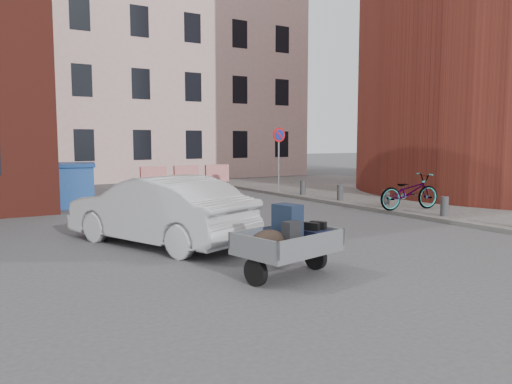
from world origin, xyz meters
TOP-DOWN VIEW (x-y plane):
  - ground at (0.00, 0.00)m, footprint 120.00×120.00m
  - sidewalk at (10.00, 4.00)m, footprint 9.00×24.00m
  - building_pink at (6.00, 22.00)m, footprint 16.00×8.00m
  - no_parking_sign at (6.00, 9.48)m, footprint 0.60×0.09m
  - bollards at (6.00, 3.40)m, footprint 0.22×9.02m
  - barriers at (4.20, 15.00)m, footprint 4.70×0.18m
  - trailer at (-1.17, -1.31)m, footprint 1.79×1.94m
  - dumpster at (-3.26, 10.00)m, footprint 3.83×2.53m
  - silver_car at (-2.03, 2.28)m, footprint 3.11×4.77m
  - bicycle at (6.20, 2.64)m, footprint 2.19×1.10m

SIDE VIEW (x-z plane):
  - ground at x=0.00m, z-range 0.00..0.00m
  - sidewalk at x=10.00m, z-range 0.00..0.12m
  - bollards at x=6.00m, z-range 0.12..0.67m
  - barriers at x=4.20m, z-range 0.00..1.00m
  - trailer at x=-1.17m, z-range 0.01..1.21m
  - bicycle at x=6.20m, z-range 0.12..1.22m
  - silver_car at x=-2.03m, z-range 0.00..1.48m
  - dumpster at x=-3.26m, z-range 0.01..1.48m
  - no_parking_sign at x=6.00m, z-range 0.69..3.34m
  - building_pink at x=6.00m, z-range 0.00..14.00m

